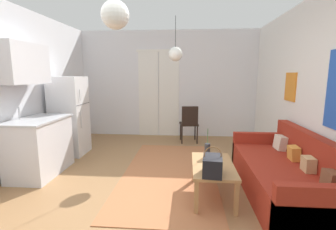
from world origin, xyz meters
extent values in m
cube|color=#996D44|center=(0.00, 0.00, -0.05)|extent=(5.07, 7.28, 0.10)
cube|color=silver|center=(0.00, 3.39, 1.35)|extent=(4.67, 0.10, 2.71)
cube|color=white|center=(-0.51, 3.33, 1.09)|extent=(0.52, 0.02, 2.17)
cube|color=white|center=(0.02, 3.33, 1.09)|extent=(0.52, 0.02, 2.17)
cube|color=white|center=(-0.25, 3.32, 2.20)|extent=(1.13, 0.03, 0.06)
cube|color=orange|center=(2.23, 1.31, 1.40)|extent=(0.02, 0.39, 0.47)
cube|color=black|center=(-2.23, 0.99, 1.76)|extent=(0.02, 0.32, 0.40)
cube|color=#B26B42|center=(0.22, 0.86, 0.01)|extent=(1.48, 3.01, 0.01)
cube|color=maroon|center=(1.75, 0.23, 0.22)|extent=(0.89, 2.10, 0.44)
cube|color=maroon|center=(2.13, 0.23, 0.42)|extent=(0.15, 2.10, 0.85)
cube|color=maroon|center=(1.75, -0.77, 0.31)|extent=(0.89, 0.11, 0.62)
cube|color=maroon|center=(1.75, 1.22, 0.31)|extent=(0.89, 0.11, 0.62)
cube|color=brown|center=(1.98, -0.46, 0.53)|extent=(0.13, 0.20, 0.21)
cube|color=tan|center=(1.99, 0.02, 0.53)|extent=(0.13, 0.19, 0.18)
cube|color=gold|center=(1.98, 0.42, 0.53)|extent=(0.14, 0.20, 0.20)
cube|color=beige|center=(1.97, 0.90, 0.55)|extent=(0.16, 0.23, 0.23)
cube|color=#B27F4C|center=(0.85, 0.14, 0.43)|extent=(0.54, 0.95, 0.04)
cube|color=#B27F4C|center=(0.62, -0.30, 0.21)|extent=(0.05, 0.05, 0.41)
cube|color=#B27F4C|center=(1.07, -0.30, 0.21)|extent=(0.05, 0.05, 0.41)
cube|color=#B27F4C|center=(0.62, 0.57, 0.21)|extent=(0.05, 0.05, 0.41)
cube|color=#B27F4C|center=(1.07, 0.57, 0.21)|extent=(0.05, 0.05, 0.41)
cylinder|color=#2D2D33|center=(0.79, 0.41, 0.55)|extent=(0.08, 0.08, 0.20)
cylinder|color=#477F42|center=(0.79, 0.41, 0.76)|extent=(0.01, 0.01, 0.22)
cube|color=black|center=(0.80, -0.19, 0.56)|extent=(0.25, 0.34, 0.22)
torus|color=brown|center=(0.80, -0.19, 0.68)|extent=(0.21, 0.01, 0.21)
cube|color=white|center=(-1.86, 1.70, 0.78)|extent=(0.59, 0.61, 1.57)
cube|color=#4C4C51|center=(-1.56, 1.70, 1.03)|extent=(0.01, 0.59, 0.01)
cylinder|color=#B7BABF|center=(-1.55, 1.53, 1.22)|extent=(0.02, 0.02, 0.22)
cylinder|color=#B7BABF|center=(-1.55, 1.53, 0.75)|extent=(0.02, 0.02, 0.34)
cube|color=silver|center=(-1.87, 0.68, 0.44)|extent=(0.61, 1.03, 0.88)
cube|color=#B7BABF|center=(-1.87, 0.68, 0.90)|extent=(0.64, 1.06, 0.03)
cube|color=#999BA0|center=(-1.87, 0.61, 0.85)|extent=(0.36, 0.40, 0.10)
cylinder|color=#B7BABF|center=(-2.12, 0.61, 1.01)|extent=(0.02, 0.02, 0.20)
cube|color=silver|center=(-2.02, 0.68, 1.77)|extent=(0.32, 0.92, 0.62)
cylinder|color=black|center=(0.70, 2.95, 0.21)|extent=(0.03, 0.03, 0.43)
cylinder|color=black|center=(0.34, 2.91, 0.21)|extent=(0.03, 0.03, 0.43)
cylinder|color=black|center=(0.74, 2.62, 0.21)|extent=(0.03, 0.03, 0.43)
cylinder|color=black|center=(0.38, 2.57, 0.21)|extent=(0.03, 0.03, 0.43)
cube|color=black|center=(0.54, 2.76, 0.44)|extent=(0.47, 0.45, 0.04)
cube|color=black|center=(0.56, 2.58, 0.67)|extent=(0.38, 0.08, 0.44)
sphere|color=white|center=(-0.15, -0.69, 2.13)|extent=(0.25, 0.25, 0.25)
cylinder|color=black|center=(0.26, 1.89, 2.42)|extent=(0.01, 0.01, 0.58)
sphere|color=white|center=(0.26, 1.89, 2.00)|extent=(0.27, 0.27, 0.27)
camera|label=1|loc=(0.50, -2.91, 1.61)|focal=25.79mm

